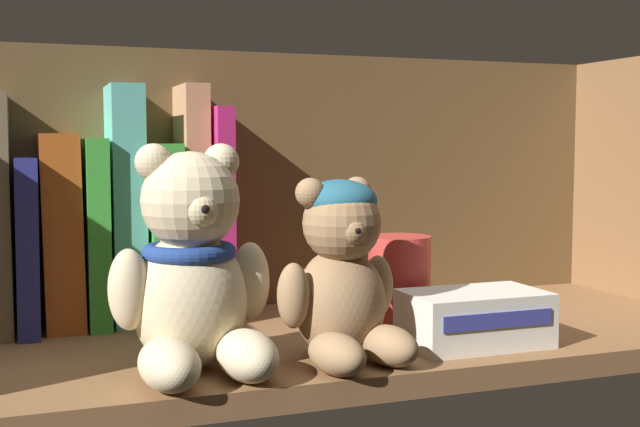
{
  "coord_description": "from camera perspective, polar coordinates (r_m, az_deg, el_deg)",
  "views": [
    {
      "loc": [
        -23.55,
        -67.81,
        19.01
      ],
      "look_at": [
        1.35,
        0.0,
        12.88
      ],
      "focal_mm": 45.72,
      "sensor_mm": 36.0,
      "label": 1
    }
  ],
  "objects": [
    {
      "name": "shelf_board",
      "position": [
        0.74,
        -0.99,
        -9.24
      ],
      "size": [
        79.23,
        28.92,
        2.0
      ],
      "primitive_type": "cube",
      "color": "brown",
      "rests_on": "ground"
    },
    {
      "name": "shelf_back_panel",
      "position": [
        0.86,
        -4.29,
        1.69
      ],
      "size": [
        81.63,
        1.2,
        28.57
      ],
      "primitive_type": "cube",
      "color": "brown",
      "rests_on": "ground"
    },
    {
      "name": "book_5",
      "position": [
        0.8,
        -19.83,
        -1.93
      ],
      "size": [
        2.01,
        14.0,
        15.85
      ],
      "primitive_type": "cube",
      "rotation": [
        0.0,
        0.01,
        0.0
      ],
      "color": "navy",
      "rests_on": "shelf_board"
    },
    {
      "name": "book_6",
      "position": [
        0.8,
        -17.7,
        -1.11
      ],
      "size": [
        3.7,
        10.82,
        18.04
      ],
      "primitive_type": "cube",
      "rotation": [
        0.0,
        -0.01,
        0.0
      ],
      "color": "#B5541D",
      "rests_on": "shelf_board"
    },
    {
      "name": "book_7",
      "position": [
        0.81,
        -15.51,
        -1.2
      ],
      "size": [
        2.01,
        11.74,
        17.55
      ],
      "primitive_type": "cube",
      "color": "green",
      "rests_on": "shelf_board"
    },
    {
      "name": "book_8",
      "position": [
        0.81,
        -13.54,
        0.63
      ],
      "size": [
        3.02,
        10.17,
        22.54
      ],
      "primitive_type": "cube",
      "color": "#59B5AA",
      "rests_on": "shelf_board"
    },
    {
      "name": "book_9",
      "position": [
        0.81,
        -11.15,
        -1.22
      ],
      "size": [
        3.31,
        12.55,
        17.14
      ],
      "primitive_type": "cube",
      "rotation": [
        0.0,
        -0.02,
        0.0
      ],
      "color": "green",
      "rests_on": "shelf_board"
    },
    {
      "name": "book_10",
      "position": [
        0.82,
        -9.1,
        0.82
      ],
      "size": [
        2.3,
        9.56,
        22.72
      ],
      "primitive_type": "cube",
      "color": "tan",
      "rests_on": "shelf_board"
    },
    {
      "name": "book_11",
      "position": [
        0.82,
        -7.5,
        0.12
      ],
      "size": [
        1.68,
        12.33,
        20.59
      ],
      "primitive_type": "cube",
      "color": "#BB226B",
      "rests_on": "shelf_board"
    },
    {
      "name": "teddy_bear_larger",
      "position": [
        0.62,
        -8.91,
        -4.28
      ],
      "size": [
        12.54,
        12.8,
        17.11
      ],
      "color": "beige",
      "rests_on": "shelf_board"
    },
    {
      "name": "teddy_bear_smaller",
      "position": [
        0.64,
        1.3,
        -4.26
      ],
      "size": [
        10.79,
        11.22,
        14.46
      ],
      "color": "#93704C",
      "rests_on": "shelf_board"
    },
    {
      "name": "pillar_candle",
      "position": [
        0.76,
        5.56,
        -4.83
      ],
      "size": [
        5.77,
        5.77,
        8.64
      ],
      "primitive_type": "cylinder",
      "color": "#C63833",
      "rests_on": "shelf_board"
    },
    {
      "name": "small_product_box",
      "position": [
        0.71,
        10.76,
        -7.21
      ],
      "size": [
        11.82,
        7.41,
        4.61
      ],
      "color": "silver",
      "rests_on": "shelf_board"
    }
  ]
}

